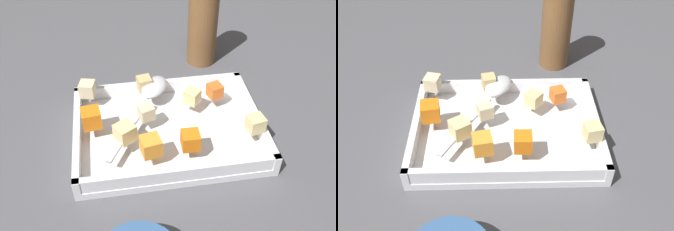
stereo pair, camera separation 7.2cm
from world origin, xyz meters
The scene contains 14 objects.
ground_plane centered at (0.00, 0.00, 0.00)m, with size 4.00×4.00×0.00m, color #4C4C51.
baking_dish centered at (-0.01, 0.00, 0.01)m, with size 0.35×0.25×0.04m.
carrot_chunk_rim_edge centered at (0.09, 0.06, 0.06)m, with size 0.03×0.03×0.03m, color orange.
carrot_chunk_under_handle centered at (-0.15, 0.01, 0.06)m, with size 0.03×0.03×0.03m, color orange.
carrot_chunk_heap_side centered at (0.02, -0.07, 0.06)m, with size 0.03×0.03×0.03m, color orange.
carrot_chunk_near_left centered at (-0.05, -0.08, 0.06)m, with size 0.03×0.03×0.03m, color orange.
potato_chunk_front_center centered at (-0.16, 0.10, 0.06)m, with size 0.03×0.03×0.03m, color beige.
potato_chunk_heap_top centered at (-0.04, 0.10, 0.06)m, with size 0.03×0.03×0.03m, color tan.
potato_chunk_corner_sw centered at (0.04, 0.05, 0.06)m, with size 0.03×0.03×0.03m, color #E0CC89.
potato_chunk_back_center centered at (0.14, -0.05, 0.06)m, with size 0.03×0.03×0.03m, color #E0CC89.
potato_chunk_corner_se centered at (-0.05, 0.01, 0.06)m, with size 0.03×0.03×0.03m, color beige.
potato_chunk_mid_left centered at (-0.09, -0.04, 0.06)m, with size 0.03×0.03×0.03m, color #E0CC89.
serving_spoon centered at (-0.03, 0.08, 0.05)m, with size 0.14×0.23×0.02m.
pepper_mill centered at (0.11, 0.25, 0.10)m, with size 0.07×0.07×0.22m.
Camera 2 is at (-0.02, -0.53, 0.53)m, focal length 41.65 mm.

